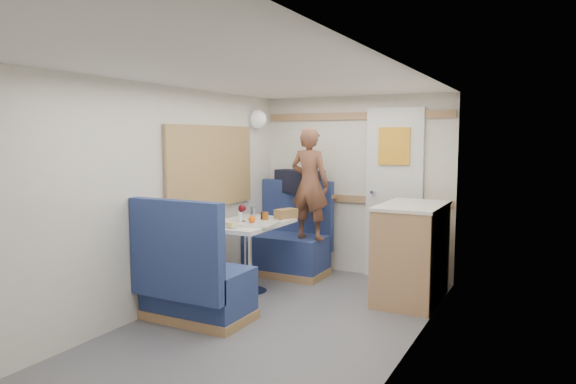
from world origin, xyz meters
The scene contains 27 objects.
floor centered at (0.00, 0.00, 0.00)m, with size 4.50×4.50×0.00m, color #515156.
ceiling centered at (0.00, 0.00, 2.00)m, with size 4.50×4.50×0.00m, color silver.
wall_back centered at (0.00, 2.25, 1.00)m, with size 2.20×0.02×2.00m, color silver.
wall_left centered at (-1.10, 0.00, 1.00)m, with size 0.02×4.50×2.00m, color silver.
wall_right centered at (1.10, 0.00, 1.00)m, with size 0.02×4.50×2.00m, color silver.
oak_trim_low centered at (0.00, 2.23, 0.85)m, with size 2.15×0.02×0.08m, color olive.
oak_trim_high centered at (0.00, 2.23, 1.78)m, with size 2.15×0.02×0.08m, color olive.
side_window centered at (-1.08, 1.00, 1.25)m, with size 0.04×1.30×0.72m, color #A5AE94.
rear_door centered at (0.45, 2.22, 0.97)m, with size 0.62×0.12×1.86m.
dinette_table centered at (-0.65, 1.00, 0.57)m, with size 0.62×0.92×0.72m.
bench_far centered at (-0.65, 1.86, 0.30)m, with size 0.90×0.59×1.05m.
bench_near centered at (-0.65, 0.14, 0.30)m, with size 0.90×0.59×1.05m.
ledge centered at (-0.65, 2.12, 0.88)m, with size 0.90×0.14×0.04m, color olive.
dome_light centered at (-1.04, 1.85, 1.75)m, with size 0.20×0.20×0.20m, color white.
galley_counter centered at (0.82, 1.55, 0.47)m, with size 0.57×0.92×0.92m.
person centered at (-0.33, 1.74, 1.05)m, with size 0.44×0.29×1.20m, color brown.
duffel_bag centered at (-0.64, 2.12, 1.03)m, with size 0.56×0.27×0.27m, color black.
tray centered at (-0.45, 0.91, 0.73)m, with size 0.28×0.37×0.02m, color silver.
orange_fruit centered at (-0.53, 0.87, 0.77)m, with size 0.07×0.07×0.07m, color orange.
cheese_block centered at (-0.61, 0.62, 0.76)m, with size 0.10×0.06×0.04m, color #D5CC7B.
wine_glass centered at (-0.71, 0.99, 0.84)m, with size 0.08×0.08×0.17m.
tumbler_left centered at (-0.75, 0.62, 0.78)m, with size 0.07×0.07×0.12m, color white.
tumbler_mid centered at (-0.80, 1.34, 0.77)m, with size 0.06×0.06×0.10m, color white.
beer_glass centered at (-0.50, 1.08, 0.77)m, with size 0.06×0.06×0.10m, color brown.
pepper_grinder centered at (-0.55, 1.11, 0.76)m, with size 0.03×0.03×0.09m, color black.
salt_grinder centered at (-0.72, 0.97, 0.77)m, with size 0.04×0.04×0.10m, color white.
bread_loaf centered at (-0.43, 1.37, 0.77)m, with size 0.12×0.23×0.10m, color brown.
Camera 1 is at (1.98, -3.21, 1.53)m, focal length 32.00 mm.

